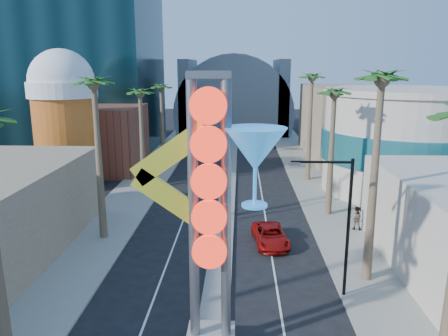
# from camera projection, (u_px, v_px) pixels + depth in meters

# --- Properties ---
(sidewalk_west) EXTENTS (5.00, 100.00, 0.15)m
(sidewalk_west) POSITION_uv_depth(u_px,v_px,m) (149.00, 176.00, 51.58)
(sidewalk_west) COLOR gray
(sidewalk_west) RESTS_ON ground
(sidewalk_east) EXTENTS (5.00, 100.00, 0.15)m
(sidewalk_east) POSITION_uv_depth(u_px,v_px,m) (311.00, 178.00, 50.87)
(sidewalk_east) COLOR gray
(sidewalk_east) RESTS_ON ground
(median) EXTENTS (1.60, 84.00, 0.15)m
(median) POSITION_uv_depth(u_px,v_px,m) (230.00, 171.00, 54.14)
(median) COLOR gray
(median) RESTS_ON ground
(brick_filler_west) EXTENTS (10.00, 10.00, 8.00)m
(brick_filler_west) POSITION_uv_depth(u_px,v_px,m) (101.00, 139.00, 53.85)
(brick_filler_west) COLOR brown
(brick_filler_west) RESTS_ON ground
(filler_east) EXTENTS (10.00, 20.00, 10.00)m
(filler_east) POSITION_uv_depth(u_px,v_px,m) (344.00, 122.00, 62.16)
(filler_east) COLOR #91765E
(filler_east) RESTS_ON ground
(beer_mug) EXTENTS (7.00, 7.00, 14.50)m
(beer_mug) POSITION_uv_depth(u_px,v_px,m) (64.00, 115.00, 45.22)
(beer_mug) COLOR #BF6519
(beer_mug) RESTS_ON ground
(turquoise_building) EXTENTS (16.60, 16.60, 10.60)m
(turquoise_building) POSITION_uv_depth(u_px,v_px,m) (404.00, 141.00, 44.51)
(turquoise_building) COLOR beige
(turquoise_building) RESTS_ON ground
(canopy) EXTENTS (22.00, 16.00, 22.00)m
(canopy) POSITION_uv_depth(u_px,v_px,m) (234.00, 110.00, 86.27)
(canopy) COLOR slate
(canopy) RESTS_ON ground
(neon_sign) EXTENTS (6.53, 2.60, 12.55)m
(neon_sign) POSITION_uv_depth(u_px,v_px,m) (229.00, 198.00, 18.37)
(neon_sign) COLOR gray
(neon_sign) RESTS_ON ground
(streetlight_0) EXTENTS (3.79, 0.25, 8.00)m
(streetlight_0) POSITION_uv_depth(u_px,v_px,m) (231.00, 165.00, 35.51)
(streetlight_0) COLOR black
(streetlight_0) RESTS_ON ground
(streetlight_1) EXTENTS (3.79, 0.25, 8.00)m
(streetlight_1) POSITION_uv_depth(u_px,v_px,m) (227.00, 126.00, 58.91)
(streetlight_1) COLOR black
(streetlight_1) RESTS_ON ground
(streetlight_2) EXTENTS (3.45, 0.25, 8.00)m
(streetlight_2) POSITION_uv_depth(u_px,v_px,m) (340.00, 216.00, 23.62)
(streetlight_2) COLOR black
(streetlight_2) RESTS_ON ground
(palm_1) EXTENTS (2.40, 2.40, 12.70)m
(palm_1) POSITION_uv_depth(u_px,v_px,m) (94.00, 94.00, 30.63)
(palm_1) COLOR brown
(palm_1) RESTS_ON ground
(palm_2) EXTENTS (2.40, 2.40, 11.20)m
(palm_2) POSITION_uv_depth(u_px,v_px,m) (140.00, 99.00, 44.56)
(palm_2) COLOR brown
(palm_2) RESTS_ON ground
(palm_3) EXTENTS (2.40, 2.40, 11.20)m
(palm_3) POSITION_uv_depth(u_px,v_px,m) (161.00, 92.00, 56.23)
(palm_3) COLOR brown
(palm_3) RESTS_ON ground
(palm_5) EXTENTS (2.40, 2.40, 13.20)m
(palm_5) POSITION_uv_depth(u_px,v_px,m) (381.00, 93.00, 24.02)
(palm_5) COLOR brown
(palm_5) RESTS_ON ground
(palm_6) EXTENTS (2.40, 2.40, 11.70)m
(palm_6) POSITION_uv_depth(u_px,v_px,m) (334.00, 101.00, 36.00)
(palm_6) COLOR brown
(palm_6) RESTS_ON ground
(palm_7) EXTENTS (2.40, 2.40, 12.70)m
(palm_7) POSITION_uv_depth(u_px,v_px,m) (312.00, 84.00, 47.47)
(palm_7) COLOR brown
(palm_7) RESTS_ON ground
(red_pickup) EXTENTS (2.81, 5.11, 1.36)m
(red_pickup) POSITION_uv_depth(u_px,v_px,m) (270.00, 236.00, 31.83)
(red_pickup) COLOR #A80F0C
(red_pickup) RESTS_ON ground
(pedestrian_a) EXTENTS (0.67, 0.47, 1.76)m
(pedestrian_a) POSITION_uv_depth(u_px,v_px,m) (443.00, 311.00, 21.40)
(pedestrian_a) COLOR gray
(pedestrian_a) RESTS_ON sidewalk_east
(pedestrian_b) EXTENTS (1.06, 0.93, 1.85)m
(pedestrian_b) POSITION_uv_depth(u_px,v_px,m) (356.00, 218.00, 34.32)
(pedestrian_b) COLOR gray
(pedestrian_b) RESTS_ON sidewalk_east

